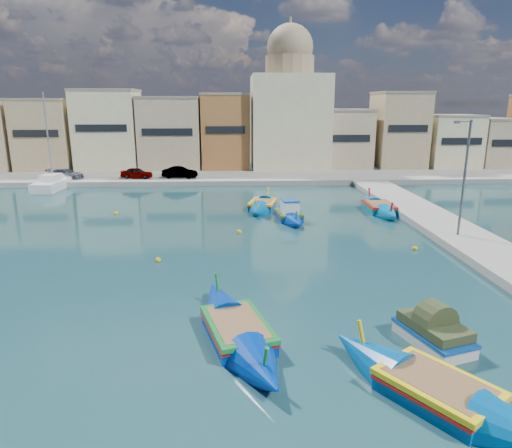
# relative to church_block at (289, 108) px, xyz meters

# --- Properties ---
(ground) EXTENTS (160.00, 160.00, 0.00)m
(ground) POSITION_rel_church_block_xyz_m (-10.00, -40.00, -8.41)
(ground) COLOR #14373C
(ground) RESTS_ON ground
(north_quay) EXTENTS (80.00, 8.00, 0.60)m
(north_quay) POSITION_rel_church_block_xyz_m (-10.00, -8.00, -8.11)
(north_quay) COLOR gray
(north_quay) RESTS_ON ground
(north_townhouses) EXTENTS (83.20, 7.87, 10.19)m
(north_townhouses) POSITION_rel_church_block_xyz_m (-3.32, -0.64, -3.41)
(north_townhouses) COLOR tan
(north_townhouses) RESTS_ON ground
(church_block) EXTENTS (10.00, 10.00, 19.10)m
(church_block) POSITION_rel_church_block_xyz_m (0.00, 0.00, 0.00)
(church_block) COLOR beige
(church_block) RESTS_ON ground
(quay_street_lamp) EXTENTS (1.18, 0.16, 8.00)m
(quay_street_lamp) POSITION_rel_church_block_xyz_m (7.44, -34.00, -4.07)
(quay_street_lamp) COLOR #595B60
(quay_street_lamp) RESTS_ON ground
(parked_cars) EXTENTS (17.22, 1.96, 1.31)m
(parked_cars) POSITION_rel_church_block_xyz_m (-19.96, -9.50, -7.19)
(parked_cars) COLOR #4C1919
(parked_cars) RESTS_ON north_quay
(luzzu_blue_cabin) EXTENTS (2.52, 7.41, 2.57)m
(luzzu_blue_cabin) POSITION_rel_church_block_xyz_m (-3.07, -27.30, -8.09)
(luzzu_blue_cabin) COLOR #0038AD
(luzzu_blue_cabin) RESTS_ON ground
(luzzu_cyan_mid) EXTENTS (2.17, 8.74, 2.58)m
(luzzu_cyan_mid) POSITION_rel_church_block_xyz_m (5.00, -24.94, -8.14)
(luzzu_cyan_mid) COLOR #0069A3
(luzzu_cyan_mid) RESTS_ON ground
(luzzu_green) EXTENTS (3.83, 8.07, 2.46)m
(luzzu_green) POSITION_rel_church_block_xyz_m (-4.94, -23.41, -8.14)
(luzzu_green) COLOR #005AA0
(luzzu_green) RESTS_ON ground
(luzzu_blue_south) EXTENTS (4.50, 9.44, 2.66)m
(luzzu_blue_south) POSITION_rel_church_block_xyz_m (-7.30, -46.38, -8.13)
(luzzu_blue_south) COLOR #0030A4
(luzzu_blue_south) RESTS_ON ground
(luzzu_cyan_south) EXTENTS (6.62, 8.16, 2.64)m
(luzzu_cyan_south) POSITION_rel_church_block_xyz_m (-1.17, -50.57, -8.13)
(luzzu_cyan_south) COLOR #0054A1
(luzzu_cyan_south) RESTS_ON ground
(tender_near) EXTENTS (2.48, 3.39, 1.50)m
(tender_near) POSITION_rel_church_block_xyz_m (0.19, -47.13, -7.95)
(tender_near) COLOR beige
(tender_near) RESTS_ON ground
(yacht_north) EXTENTS (2.58, 8.31, 11.01)m
(yacht_north) POSITION_rel_church_block_xyz_m (-27.07, -11.22, -7.97)
(yacht_north) COLOR white
(yacht_north) RESTS_ON ground
(mooring_buoys) EXTENTS (21.62, 25.42, 0.36)m
(mooring_buoys) POSITION_rel_church_block_xyz_m (-7.66, -32.02, -8.33)
(mooring_buoys) COLOR gold
(mooring_buoys) RESTS_ON ground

